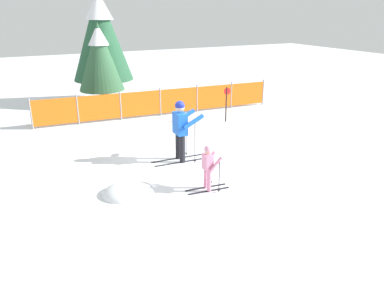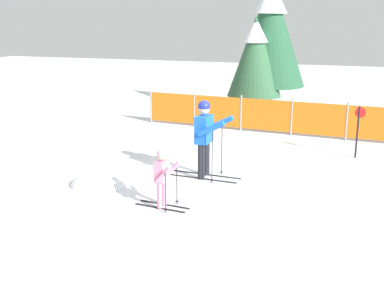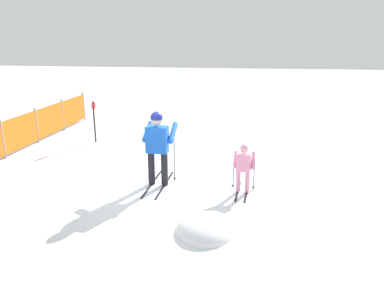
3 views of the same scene
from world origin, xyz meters
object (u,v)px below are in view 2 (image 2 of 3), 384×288
(skier_child, at_px, (162,174))
(conifer_far, at_px, (255,55))
(skier_adult, at_px, (205,132))
(trail_marker, at_px, (358,126))
(conifer_near, at_px, (270,31))
(safety_fence, at_px, (292,117))

(skier_child, bearing_deg, conifer_far, 96.96)
(skier_adult, height_order, skier_child, skier_adult)
(skier_adult, xyz_separation_m, conifer_far, (-0.46, 7.55, 1.22))
(skier_adult, relative_size, trail_marker, 1.31)
(trail_marker, bearing_deg, skier_child, -125.74)
(conifer_far, relative_size, conifer_near, 0.73)
(trail_marker, bearing_deg, conifer_near, 121.74)
(conifer_near, relative_size, trail_marker, 3.69)
(safety_fence, height_order, conifer_far, conifer_far)
(skier_child, bearing_deg, conifer_near, 94.94)
(safety_fence, distance_m, conifer_far, 3.61)
(skier_child, xyz_separation_m, conifer_far, (-0.24, 9.60, 1.64))
(skier_child, relative_size, trail_marker, 0.84)
(skier_adult, relative_size, skier_child, 1.56)
(skier_adult, bearing_deg, conifer_near, 93.91)
(skier_child, xyz_separation_m, safety_fence, (1.55, 6.98, -0.09))
(skier_adult, height_order, conifer_near, conifer_near)
(skier_adult, height_order, safety_fence, skier_adult)
(safety_fence, bearing_deg, conifer_near, 111.99)
(skier_adult, bearing_deg, safety_fence, 78.05)
(skier_adult, bearing_deg, trail_marker, 44.14)
(skier_child, height_order, conifer_far, conifer_far)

